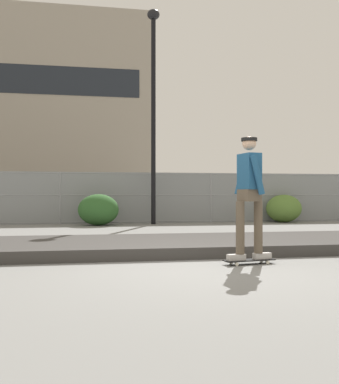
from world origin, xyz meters
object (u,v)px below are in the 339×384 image
object	(u,v)px
skater	(249,189)
parked_car_near	(31,200)
street_lamp	(153,92)
shrub_center	(284,208)
skateboard	(249,260)
shrub_left	(98,210)

from	to	relation	value
skater	parked_car_near	distance (m)	12.73
skater	street_lamp	distance (m)	9.63
street_lamp	shrub_center	distance (m)	6.45
skateboard	street_lamp	world-z (taller)	street_lamp
skater	shrub_left	bearing A→B (deg)	103.74
skateboard	shrub_center	size ratio (longest dim) A/B	0.61
shrub_left	shrub_center	bearing A→B (deg)	3.80
skateboard	parked_car_near	xyz separation A→B (m)	(-4.74, 11.82, 0.78)
skater	shrub_center	distance (m)	10.33
skater	shrub_left	xyz separation A→B (m)	(-2.13, 8.70, -0.61)
parked_car_near	street_lamp	bearing A→B (deg)	-32.17
parked_car_near	shrub_center	xyz separation A→B (m)	(9.48, -2.66, -0.32)
skater	shrub_center	world-z (taller)	skater
shrub_left	shrub_center	distance (m)	6.88
parked_car_near	shrub_left	bearing A→B (deg)	-50.03
skateboard	street_lamp	size ratio (longest dim) A/B	0.11
street_lamp	shrub_left	xyz separation A→B (m)	(-1.91, -0.27, -4.11)
street_lamp	parked_car_near	size ratio (longest dim) A/B	1.70
skateboard	shrub_left	xyz separation A→B (m)	(-2.13, 8.70, 0.47)
street_lamp	parked_car_near	xyz separation A→B (m)	(-4.52, 2.84, -3.80)
street_lamp	parked_car_near	distance (m)	6.55
skater	parked_car_near	bearing A→B (deg)	111.86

